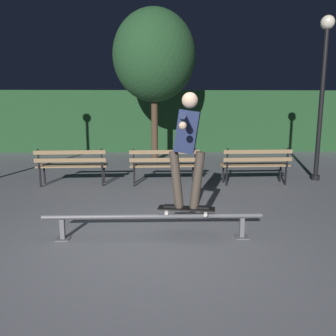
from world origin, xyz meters
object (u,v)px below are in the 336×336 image
(skateboarder, at_px, (187,141))
(park_bench_right_center, at_px, (256,162))
(tree_behind_benches, at_px, (154,56))
(skateboard, at_px, (186,209))
(park_bench_leftmost, at_px, (72,163))
(grind_rail, at_px, (153,219))
(lamp_post_right, at_px, (323,78))
(park_bench_left_center, at_px, (164,163))

(skateboarder, xyz_separation_m, park_bench_right_center, (1.88, 3.25, -0.82))
(park_bench_right_center, xyz_separation_m, tree_behind_benches, (-2.40, 3.66, 2.88))
(skateboard, bearing_deg, park_bench_leftmost, 126.28)
(park_bench_leftmost, bearing_deg, grind_rail, -59.41)
(skateboarder, bearing_deg, skateboard, 170.70)
(grind_rail, height_order, skateboard, skateboard)
(lamp_post_right, bearing_deg, skateboard, -133.56)
(skateboarder, height_order, lamp_post_right, lamp_post_right)
(skateboarder, bearing_deg, park_bench_leftmost, 126.31)
(skateboard, xyz_separation_m, lamp_post_right, (3.56, 3.74, 2.06))
(park_bench_right_center, distance_m, lamp_post_right, 2.61)
(grind_rail, distance_m, park_bench_right_center, 4.02)
(park_bench_left_center, bearing_deg, skateboarder, -85.54)
(grind_rail, xyz_separation_m, park_bench_right_center, (2.35, 3.25, 0.26))
(park_bench_leftmost, xyz_separation_m, tree_behind_benches, (1.87, 3.66, 2.88))
(grind_rail, height_order, lamp_post_right, lamp_post_right)
(skateboarder, height_order, park_bench_left_center, skateboarder)
(park_bench_leftmost, bearing_deg, skateboarder, -53.69)
(skateboard, xyz_separation_m, park_bench_left_center, (-0.25, 3.25, 0.11))
(grind_rail, xyz_separation_m, park_bench_leftmost, (-1.92, 3.25, 0.26))
(skateboarder, distance_m, park_bench_right_center, 3.85)
(grind_rail, xyz_separation_m, tree_behind_benches, (-0.05, 6.91, 3.15))
(skateboarder, relative_size, tree_behind_benches, 0.32)
(grind_rail, distance_m, skateboard, 0.49)
(skateboard, xyz_separation_m, park_bench_right_center, (1.89, 3.25, 0.11))
(skateboard, distance_m, lamp_post_right, 5.56)
(grind_rail, distance_m, skateboarder, 1.18)
(skateboarder, xyz_separation_m, park_bench_left_center, (-0.25, 3.25, -0.82))
(park_bench_leftmost, relative_size, park_bench_right_center, 1.00)
(lamp_post_right, bearing_deg, grind_rail, -137.08)
(park_bench_leftmost, xyz_separation_m, park_bench_right_center, (4.27, 0.00, 0.00))
(grind_rail, bearing_deg, tree_behind_benches, 90.43)
(skateboard, xyz_separation_m, tree_behind_benches, (-0.52, 6.91, 3.00))
(tree_behind_benches, bearing_deg, park_bench_right_center, -56.72)
(tree_behind_benches, height_order, lamp_post_right, tree_behind_benches)
(park_bench_leftmost, distance_m, park_bench_right_center, 4.27)
(park_bench_right_center, bearing_deg, skateboarder, -120.07)
(grind_rail, xyz_separation_m, park_bench_left_center, (0.21, 3.25, 0.26))
(skateboarder, bearing_deg, park_bench_right_center, 59.93)
(park_bench_left_center, relative_size, park_bench_right_center, 1.00)
(skateboarder, height_order, park_bench_leftmost, skateboarder)
(skateboard, height_order, lamp_post_right, lamp_post_right)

